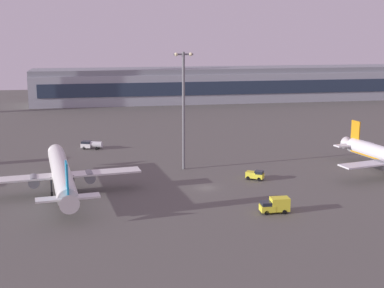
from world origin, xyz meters
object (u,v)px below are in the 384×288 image
object	(u,v)px
cargo_loader	(255,175)
apron_light_east	(184,104)
airplane_taxiway_distant	(62,174)
catering_truck	(275,205)
fuel_truck	(91,144)

from	to	relation	value
cargo_loader	apron_light_east	size ratio (longest dim) A/B	0.15
airplane_taxiway_distant	cargo_loader	xyz separation A→B (m)	(44.37, 3.21, -3.08)
airplane_taxiway_distant	catering_truck	bearing A→B (deg)	-33.03
catering_truck	fuel_truck	world-z (taller)	catering_truck
fuel_truck	cargo_loader	distance (m)	55.60
cargo_loader	apron_light_east	distance (m)	24.98
airplane_taxiway_distant	catering_truck	world-z (taller)	airplane_taxiway_distant
fuel_truck	apron_light_east	xyz separation A→B (m)	(23.59, -27.43, 15.27)
catering_truck	fuel_truck	size ratio (longest dim) A/B	0.86
cargo_loader	airplane_taxiway_distant	bearing A→B (deg)	-52.97
airplane_taxiway_distant	catering_truck	distance (m)	46.23
fuel_truck	cargo_loader	bearing A→B (deg)	-115.92
catering_truck	apron_light_east	size ratio (longest dim) A/B	0.19
catering_truck	cargo_loader	size ratio (longest dim) A/B	1.26
catering_truck	cargo_loader	bearing A→B (deg)	-5.15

